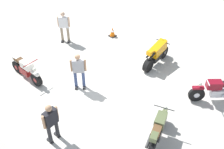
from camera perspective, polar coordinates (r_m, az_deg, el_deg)
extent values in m
plane|color=#B7B2A8|center=(11.44, -1.84, -2.15)|extent=(40.00, 40.00, 0.00)
cylinder|color=black|center=(11.01, 17.38, -4.03)|extent=(0.54, 0.54, 0.64)
cylinder|color=silver|center=(11.01, 17.38, -4.03)|extent=(0.26, 0.26, 0.22)
cube|color=silver|center=(11.22, 21.25, -3.52)|extent=(0.59, 0.59, 0.32)
cube|color=maroon|center=(10.89, 20.75, -2.00)|extent=(0.62, 0.62, 0.30)
cube|color=maroon|center=(10.79, 17.73, -2.67)|extent=(0.42, 0.42, 0.08)
cylinder|color=silver|center=(10.62, 19.40, -1.02)|extent=(0.52, 0.52, 0.04)
sphere|color=silver|center=(10.67, 18.06, -1.87)|extent=(0.16, 0.16, 0.16)
cylinder|color=black|center=(9.82, 10.70, -9.23)|extent=(0.36, 0.62, 0.60)
cylinder|color=black|center=(8.97, 8.41, -15.23)|extent=(0.36, 0.62, 0.60)
cylinder|color=#333333|center=(9.82, 10.70, -9.23)|extent=(0.24, 0.26, 0.21)
cylinder|color=#333333|center=(8.97, 8.41, -15.23)|extent=(0.24, 0.26, 0.21)
cube|color=#333333|center=(9.28, 9.60, -11.93)|extent=(0.46, 0.62, 0.32)
cube|color=#515B38|center=(9.10, 10.22, -9.43)|extent=(0.50, 0.64, 0.30)
cube|color=#515B38|center=(9.58, 10.94, -7.91)|extent=(0.30, 0.47, 0.08)
cube|color=brown|center=(8.80, 9.45, -11.38)|extent=(0.45, 0.65, 0.12)
cube|color=#515B38|center=(8.62, 8.87, -12.90)|extent=(0.32, 0.38, 0.18)
cylinder|color=#333333|center=(9.09, 7.81, -13.66)|extent=(0.30, 0.56, 0.16)
cylinder|color=#333333|center=(9.15, 10.94, -6.94)|extent=(0.67, 0.28, 0.04)
sphere|color=silver|center=(9.44, 11.14, -6.90)|extent=(0.16, 0.16, 0.16)
cylinder|color=black|center=(13.06, 10.82, 4.67)|extent=(0.21, 0.61, 0.60)
cylinder|color=black|center=(12.08, 7.61, 1.90)|extent=(0.28, 0.62, 0.60)
cylinder|color=black|center=(13.06, 10.82, 4.67)|extent=(0.20, 0.23, 0.21)
cylinder|color=black|center=(12.08, 7.61, 1.90)|extent=(0.20, 0.23, 0.21)
cube|color=black|center=(12.47, 9.21, 3.61)|extent=(0.33, 0.58, 0.32)
cube|color=orange|center=(12.36, 9.76, 5.43)|extent=(0.45, 1.02, 0.57)
cone|color=orange|center=(12.67, 11.05, 6.99)|extent=(0.37, 0.38, 0.39)
cube|color=black|center=(12.02, 8.81, 4.91)|extent=(0.31, 0.62, 0.12)
cube|color=orange|center=(11.76, 8.08, 4.60)|extent=(0.25, 0.36, 0.23)
cylinder|color=black|center=(11.86, 8.45, 3.85)|extent=(0.13, 0.40, 0.17)
cylinder|color=black|center=(11.93, 7.80, 4.13)|extent=(0.13, 0.40, 0.17)
cylinder|color=black|center=(12.55, 10.74, 6.81)|extent=(0.70, 0.10, 0.04)
sphere|color=silver|center=(12.76, 11.20, 6.94)|extent=(0.16, 0.16, 0.16)
cylinder|color=black|center=(11.65, -15.62, -1.02)|extent=(0.61, 0.20, 0.60)
cylinder|color=black|center=(12.61, -19.28, 1.56)|extent=(0.61, 0.20, 0.60)
cylinder|color=maroon|center=(11.65, -15.62, -1.02)|extent=(0.22, 0.19, 0.21)
cylinder|color=maroon|center=(12.61, -19.28, 1.56)|extent=(0.22, 0.19, 0.21)
cube|color=maroon|center=(12.10, -17.75, 0.79)|extent=(0.58, 0.31, 0.32)
cube|color=white|center=(11.72, -17.56, 1.93)|extent=(0.58, 0.35, 0.30)
cube|color=white|center=(11.45, -15.90, 0.24)|extent=(0.45, 0.19, 0.08)
cube|color=#4C331E|center=(12.04, -18.81, 2.83)|extent=(0.61, 0.30, 0.12)
cube|color=white|center=(12.27, -19.57, 3.28)|extent=(0.33, 0.24, 0.18)
cylinder|color=maroon|center=(12.48, -18.13, 1.71)|extent=(0.56, 0.14, 0.16)
cylinder|color=maroon|center=(11.34, -16.85, 2.30)|extent=(0.08, 0.70, 0.04)
sphere|color=silver|center=(11.30, -16.02, 1.06)|extent=(0.16, 0.16, 0.16)
cylinder|color=#384772|center=(11.16, -7.68, -1.02)|extent=(0.18, 0.18, 0.82)
cube|color=black|center=(11.35, -7.54, -2.64)|extent=(0.26, 0.25, 0.08)
cylinder|color=#384772|center=(11.13, -6.03, -0.97)|extent=(0.18, 0.18, 0.82)
cube|color=black|center=(11.33, -5.91, -2.60)|extent=(0.26, 0.25, 0.08)
cube|color=#99999E|center=(10.71, -7.14, 1.86)|extent=(0.47, 0.49, 0.58)
cylinder|color=tan|center=(10.73, -8.61, 1.89)|extent=(0.13, 0.13, 0.54)
cylinder|color=tan|center=(10.68, -5.67, 1.99)|extent=(0.13, 0.13, 0.54)
sphere|color=tan|center=(10.46, -7.32, 3.74)|extent=(0.22, 0.22, 0.22)
cylinder|color=gray|center=(14.25, -10.50, 8.39)|extent=(0.18, 0.18, 0.82)
cube|color=black|center=(14.39, -10.39, 7.00)|extent=(0.24, 0.27, 0.08)
cylinder|color=gray|center=(14.17, -9.22, 8.36)|extent=(0.18, 0.18, 0.82)
cube|color=black|center=(14.31, -9.12, 6.97)|extent=(0.24, 0.27, 0.08)
cube|color=silver|center=(13.87, -10.18, 10.87)|extent=(0.50, 0.46, 0.58)
cylinder|color=#D8AD8C|center=(13.94, -11.31, 10.94)|extent=(0.13, 0.13, 0.55)
cylinder|color=#D8AD8C|center=(13.80, -9.06, 10.92)|extent=(0.13, 0.13, 0.55)
sphere|color=#D8AD8C|center=(13.68, -10.39, 12.46)|extent=(0.22, 0.22, 0.22)
cylinder|color=#262628|center=(9.42, -11.52, -11.15)|extent=(0.14, 0.14, 0.81)
cube|color=black|center=(9.73, -11.49, -12.34)|extent=(0.27, 0.12, 0.08)
cylinder|color=#262628|center=(9.31, -13.01, -12.26)|extent=(0.14, 0.14, 0.81)
cube|color=black|center=(9.63, -12.93, -13.43)|extent=(0.27, 0.12, 0.08)
cube|color=black|center=(8.86, -12.87, -8.87)|extent=(0.26, 0.47, 0.57)
cylinder|color=tan|center=(8.95, -11.56, -7.83)|extent=(0.10, 0.10, 0.54)
cylinder|color=tan|center=(8.75, -14.24, -9.77)|extent=(0.10, 0.10, 0.54)
sphere|color=tan|center=(8.55, -13.27, -6.95)|extent=(0.22, 0.22, 0.22)
cube|color=black|center=(14.64, 0.10, 8.17)|extent=(0.36, 0.36, 0.03)
cone|color=orange|center=(14.51, 0.10, 9.07)|extent=(0.28, 0.28, 0.50)
cylinder|color=white|center=(14.49, 0.10, 9.21)|extent=(0.19, 0.19, 0.08)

